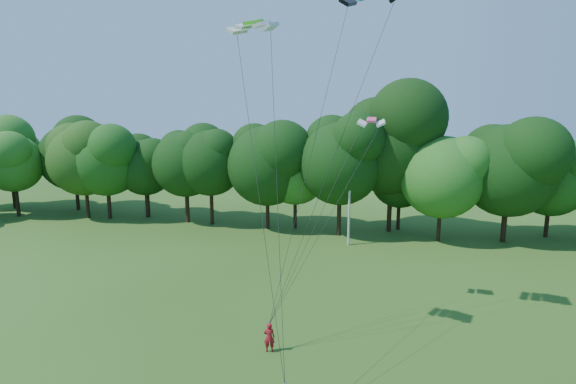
# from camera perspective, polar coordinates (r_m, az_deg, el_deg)

# --- Properties ---
(utility_pole) EXTENTS (1.68, 0.58, 8.64)m
(utility_pole) POSITION_cam_1_polar(r_m,az_deg,el_deg) (43.01, 7.79, -1.03)
(utility_pole) COLOR #B7B6AE
(utility_pole) RESTS_ON ground
(kite_flyer_left) EXTENTS (0.67, 0.50, 1.67)m
(kite_flyer_left) POSITION_cam_1_polar(r_m,az_deg,el_deg) (25.48, -2.40, -17.95)
(kite_flyer_left) COLOR maroon
(kite_flyer_left) RESTS_ON ground
(kite_green) EXTENTS (2.73, 1.82, 0.44)m
(kite_green) POSITION_cam_1_polar(r_m,az_deg,el_deg) (23.56, -4.44, 20.72)
(kite_green) COLOR #45C81E
(kite_green) RESTS_ON ground
(kite_pink) EXTENTS (1.71, 0.84, 0.34)m
(kite_pink) POSITION_cam_1_polar(r_m,az_deg,el_deg) (28.33, 10.56, 9.00)
(kite_pink) COLOR #EF4284
(kite_pink) RESTS_ON ground
(tree_back_west) EXTENTS (8.96, 8.96, 13.03)m
(tree_back_west) POSITION_cam_1_polar(r_m,az_deg,el_deg) (58.11, -24.58, 4.80)
(tree_back_west) COLOR black
(tree_back_west) RESTS_ON ground
(tree_back_center) EXTENTS (10.72, 10.72, 15.59)m
(tree_back_center) POSITION_cam_1_polar(r_m,az_deg,el_deg) (48.04, 13.11, 6.39)
(tree_back_center) COLOR #321D13
(tree_back_center) RESTS_ON ground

